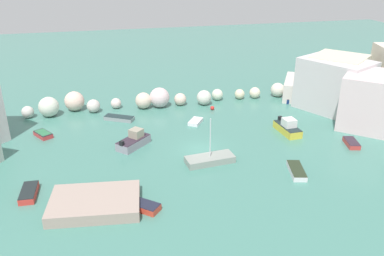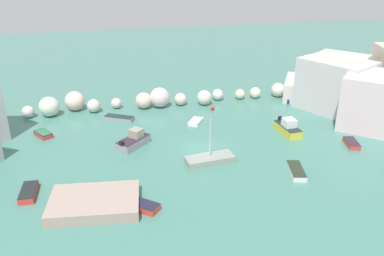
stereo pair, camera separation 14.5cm
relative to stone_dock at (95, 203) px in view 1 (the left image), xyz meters
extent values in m
plane|color=#447E70|center=(11.45, 8.56, -0.50)|extent=(160.00, 160.00, 0.00)
cube|color=beige|center=(35.62, 22.47, 2.05)|extent=(9.04, 8.06, 5.09)
cube|color=beige|center=(31.25, 21.81, 0.86)|extent=(9.00, 9.63, 2.71)
cube|color=beige|center=(33.45, 17.51, 3.07)|extent=(9.27, 9.27, 7.14)
cube|color=beige|center=(33.37, 10.18, 2.81)|extent=(9.54, 9.60, 6.62)
cube|color=silver|center=(32.23, 16.12, 3.01)|extent=(9.56, 10.65, 7.01)
sphere|color=beige|center=(-8.09, 22.95, 0.30)|extent=(1.59, 1.59, 1.59)
sphere|color=silver|center=(-5.39, 22.86, 0.82)|extent=(2.64, 2.64, 2.64)
sphere|color=beige|center=(-2.16, 24.33, 0.83)|extent=(2.66, 2.66, 2.66)
sphere|color=beige|center=(0.31, 22.95, 0.40)|extent=(1.80, 1.80, 1.80)
sphere|color=beige|center=(3.38, 23.76, 0.23)|extent=(1.45, 1.45, 1.45)
sphere|color=beige|center=(7.11, 22.87, 0.63)|extent=(2.25, 2.25, 2.25)
sphere|color=beige|center=(9.38, 22.88, 0.89)|extent=(2.78, 2.78, 2.78)
sphere|color=beige|center=(12.35, 22.90, 0.37)|extent=(1.74, 1.74, 1.74)
sphere|color=beige|center=(15.68, 22.26, 0.56)|extent=(2.11, 2.11, 2.11)
sphere|color=beige|center=(18.11, 23.72, 0.32)|extent=(1.64, 1.64, 1.64)
sphere|color=beige|center=(21.48, 23.41, 0.24)|extent=(1.47, 1.47, 1.47)
sphere|color=beige|center=(23.84, 23.27, 0.31)|extent=(1.62, 1.62, 1.62)
sphere|color=beige|center=(27.41, 23.06, 0.55)|extent=(2.09, 2.09, 2.09)
cube|color=#A38E82|center=(0.00, 0.00, 0.00)|extent=(8.03, 5.94, 1.00)
sphere|color=red|center=(16.23, 19.92, -0.22)|extent=(0.56, 0.56, 0.56)
cube|color=white|center=(12.80, 15.87, -0.28)|extent=(2.36, 2.64, 0.44)
cube|color=gray|center=(3.44, 19.22, -0.25)|extent=(3.93, 2.98, 0.49)
cube|color=#1E2E30|center=(3.44, 19.22, 0.03)|extent=(3.85, 2.92, 0.06)
cube|color=#BE3537|center=(-5.65, 16.25, -0.26)|extent=(2.40, 2.80, 0.47)
cube|color=#28262A|center=(-5.65, 16.25, 0.00)|extent=(2.35, 2.74, 0.06)
cube|color=#2D7047|center=(-5.65, 16.25, 0.01)|extent=(2.04, 2.38, 0.08)
cube|color=gray|center=(4.42, 11.05, -0.05)|extent=(4.14, 4.07, 0.90)
cube|color=#322632|center=(4.42, 11.05, 0.43)|extent=(4.06, 3.99, 0.06)
cube|color=#9E937F|center=(4.82, 11.43, 0.90)|extent=(1.80, 1.80, 0.99)
cube|color=black|center=(3.07, 9.76, 0.65)|extent=(0.56, 0.57, 0.50)
cube|color=#C23A36|center=(28.27, 5.50, -0.25)|extent=(1.85, 2.83, 0.49)
cube|color=#30232F|center=(28.27, 5.50, 0.02)|extent=(1.81, 2.78, 0.06)
cube|color=gold|center=(22.81, 10.40, -0.07)|extent=(1.89, 4.26, 0.86)
cube|color=#1E2B2D|center=(22.81, 10.40, 0.40)|extent=(1.85, 4.17, 0.06)
cube|color=silver|center=(22.83, 10.19, 0.87)|extent=(1.45, 1.50, 1.00)
cube|color=black|center=(22.71, 12.34, 0.62)|extent=(0.46, 0.38, 0.50)
cube|color=red|center=(4.02, -1.22, -0.23)|extent=(2.78, 2.65, 0.54)
cube|color=#1F2133|center=(4.02, -1.22, 0.07)|extent=(2.73, 2.60, 0.06)
cube|color=navy|center=(29.54, 20.02, -0.19)|extent=(4.53, 1.85, 0.63)
cube|color=#30242E|center=(29.54, 20.02, 0.16)|extent=(4.44, 1.81, 0.06)
cube|color=silver|center=(19.30, 1.27, -0.25)|extent=(2.13, 3.70, 0.49)
cube|color=#27321F|center=(19.30, 1.27, 0.02)|extent=(2.09, 3.62, 0.06)
cube|color=gray|center=(11.65, 5.40, -0.15)|extent=(5.17, 2.43, 0.70)
cylinder|color=silver|center=(11.65, 5.40, 2.30)|extent=(0.10, 0.10, 4.19)
cube|color=red|center=(-5.68, 3.32, -0.22)|extent=(1.43, 3.19, 0.56)
cube|color=black|center=(-5.68, 3.32, 0.09)|extent=(1.41, 3.13, 0.06)
camera|label=1|loc=(1.21, -29.27, 19.15)|focal=37.16mm
camera|label=2|loc=(1.35, -29.30, 19.15)|focal=37.16mm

